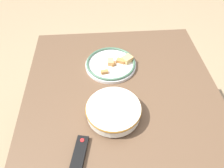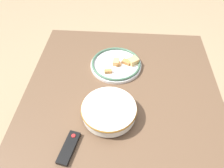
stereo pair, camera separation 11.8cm
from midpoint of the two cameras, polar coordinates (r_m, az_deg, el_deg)
ground_plane at (r=1.80m, az=3.58°, el=-18.86°), size 8.00×8.00×0.00m
dining_table at (r=1.22m, az=5.00°, el=-6.24°), size 1.21×1.06×0.74m
noodle_bowl at (r=1.06m, az=2.16°, el=-7.14°), size 0.27×0.27×0.07m
food_plate at (r=1.32m, az=3.54°, el=5.13°), size 0.31×0.31×0.05m
tv_remote at (r=1.00m, az=-8.08°, el=-16.36°), size 0.16×0.08×0.02m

